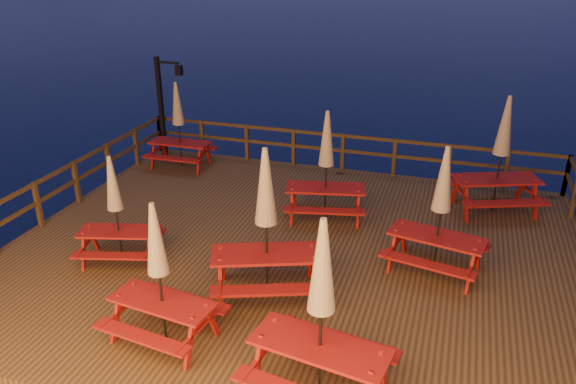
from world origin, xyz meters
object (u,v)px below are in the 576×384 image
picnic_table_1 (321,308)px  picnic_table_0 (266,222)px  lamp_post (165,98)px  picnic_table_2 (501,153)px

picnic_table_1 → picnic_table_0: bearing=134.9°
lamp_post → picnic_table_2: size_ratio=1.05×
lamp_post → picnic_table_2: bearing=-7.3°
picnic_table_1 → picnic_table_2: size_ratio=0.98×
lamp_post → picnic_table_0: (5.42, -6.23, -0.31)m
picnic_table_0 → picnic_table_2: (4.05, 5.02, 0.00)m
picnic_table_2 → picnic_table_0: bearing=-150.4°
picnic_table_0 → picnic_table_2: bearing=30.2°
lamp_post → picnic_table_0: size_ratio=1.05×
picnic_table_0 → picnic_table_1: (1.56, -2.17, -0.03)m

